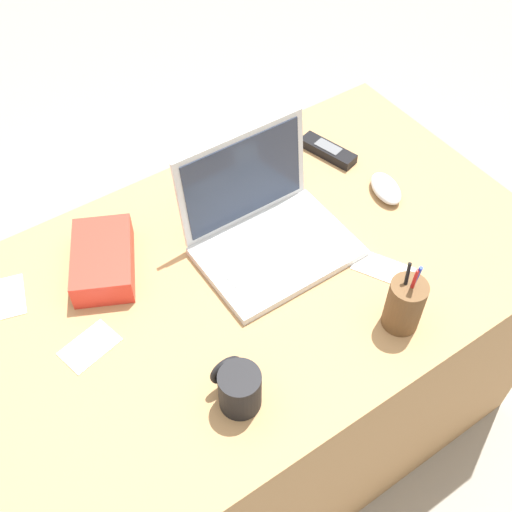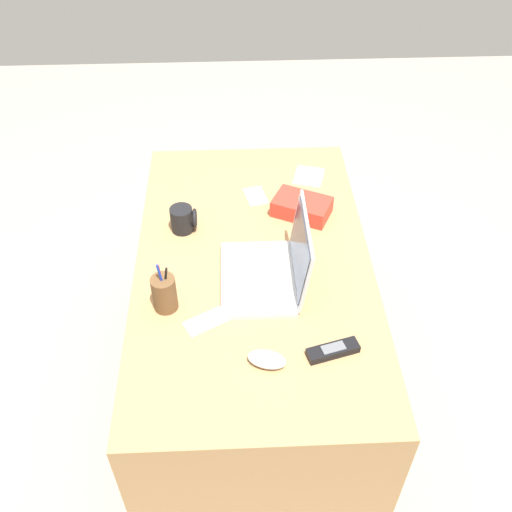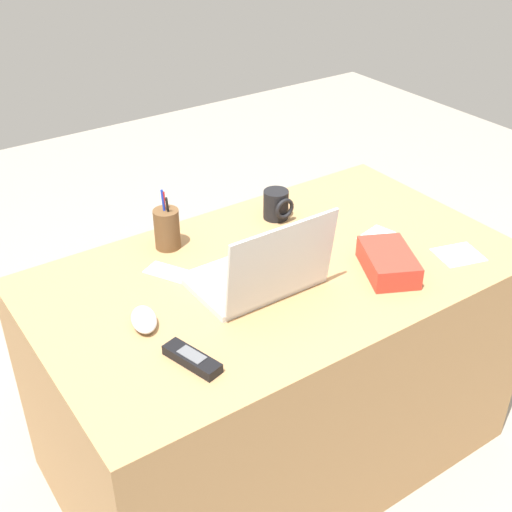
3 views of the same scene
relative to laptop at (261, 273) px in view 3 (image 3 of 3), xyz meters
The scene contains 11 objects.
ground_plane 0.75m from the laptop, 150.70° to the right, with size 6.00×6.00×0.00m, color gray.
desk 0.41m from the laptop, 150.70° to the right, with size 1.32×0.77×0.70m, color #A87C4F.
laptop is the anchor object (origin of this frame).
computer_mouse 0.32m from the laptop, ahead, with size 0.06×0.11×0.03m, color silver.
coffee_mug_white 0.38m from the laptop, 132.08° to the right, with size 0.08×0.09×0.09m.
cordless_phone 0.33m from the laptop, 27.73° to the left, with size 0.08×0.15×0.03m.
pen_holder 0.34m from the laptop, 72.79° to the right, with size 0.07×0.07×0.18m.
snack_bag 0.35m from the laptop, 158.19° to the left, with size 0.12×0.20×0.06m, color red.
paper_note_near_laptop 0.58m from the laptop, 161.71° to the left, with size 0.12×0.11×0.00m, color white.
paper_note_left 0.44m from the laptop, behind, with size 0.11×0.07×0.00m, color white.
paper_note_right 0.26m from the laptop, 50.90° to the right, with size 0.06×0.13×0.00m, color white.
Camera 3 is at (0.91, 1.23, 1.69)m, focal length 47.01 mm.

